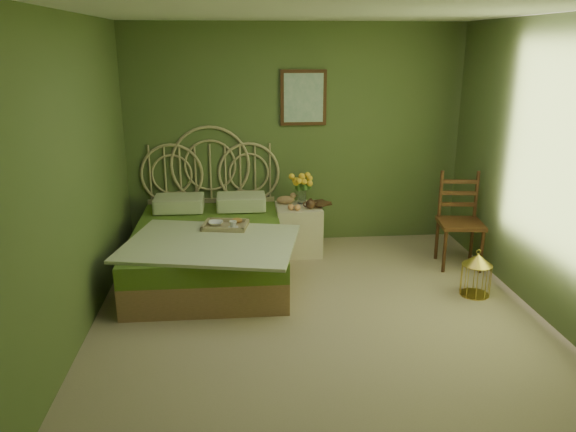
{
  "coord_description": "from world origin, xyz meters",
  "views": [
    {
      "loc": [
        -0.69,
        -4.39,
        2.35
      ],
      "look_at": [
        -0.2,
        1.0,
        0.69
      ],
      "focal_mm": 35.0,
      "sensor_mm": 36.0,
      "label": 1
    }
  ],
  "objects": [
    {
      "name": "coffee_cup",
      "position": [
        -0.76,
        1.1,
        0.58
      ],
      "size": [
        0.08,
        0.08,
        0.07
      ],
      "primitive_type": "imported",
      "rotation": [
        0.0,
        0.0,
        0.06
      ],
      "color": "white",
      "rests_on": "bed"
    },
    {
      "name": "wall_right",
      "position": [
        2.0,
        0.0,
        1.3
      ],
      "size": [
        0.0,
        4.5,
        4.5
      ],
      "primitive_type": "plane",
      "rotation": [
        1.57,
        0.0,
        -1.57
      ],
      "color": "#536334",
      "rests_on": "floor"
    },
    {
      "name": "ceiling",
      "position": [
        0.0,
        0.0,
        2.6
      ],
      "size": [
        4.5,
        4.5,
        0.0
      ],
      "primitive_type": "plane",
      "rotation": [
        3.14,
        0.0,
        0.0
      ],
      "color": "silver",
      "rests_on": "wall_back"
    },
    {
      "name": "cereal_bowl",
      "position": [
        -0.94,
        1.21,
        0.57
      ],
      "size": [
        0.16,
        0.16,
        0.04
      ],
      "primitive_type": "imported",
      "rotation": [
        0.0,
        0.0,
        -0.07
      ],
      "color": "white",
      "rests_on": "bed"
    },
    {
      "name": "book_lower",
      "position": [
        0.17,
        1.8,
        0.58
      ],
      "size": [
        0.26,
        0.29,
        0.02
      ],
      "primitive_type": "imported",
      "rotation": [
        0.0,
        0.0,
        0.38
      ],
      "color": "#381E0F",
      "rests_on": "nightstand"
    },
    {
      "name": "wall_art",
      "position": [
        0.09,
        2.22,
        1.75
      ],
      "size": [
        0.54,
        0.04,
        0.64
      ],
      "color": "#3E2711",
      "rests_on": "wall_back"
    },
    {
      "name": "wall_back",
      "position": [
        0.0,
        2.25,
        1.3
      ],
      "size": [
        4.0,
        0.0,
        4.0
      ],
      "primitive_type": "plane",
      "rotation": [
        1.57,
        0.0,
        0.0
      ],
      "color": "#536334",
      "rests_on": "floor"
    },
    {
      "name": "book_upper",
      "position": [
        0.17,
        1.8,
        0.6
      ],
      "size": [
        0.28,
        0.29,
        0.02
      ],
      "primitive_type": "imported",
      "rotation": [
        0.0,
        0.0,
        -0.65
      ],
      "color": "#472819",
      "rests_on": "nightstand"
    },
    {
      "name": "floor",
      "position": [
        0.0,
        0.0,
        0.0
      ],
      "size": [
        4.5,
        4.5,
        0.0
      ],
      "primitive_type": "plane",
      "color": "tan",
      "rests_on": "ground"
    },
    {
      "name": "birdcage",
      "position": [
        1.58,
        0.45,
        0.21
      ],
      "size": [
        0.28,
        0.28,
        0.43
      ],
      "rotation": [
        0.0,
        0.0,
        0.04
      ],
      "color": "gold",
      "rests_on": "floor"
    },
    {
      "name": "wall_left",
      "position": [
        -2.0,
        0.0,
        1.3
      ],
      "size": [
        0.0,
        4.5,
        4.5
      ],
      "primitive_type": "plane",
      "rotation": [
        1.57,
        0.0,
        1.57
      ],
      "color": "#536334",
      "rests_on": "floor"
    },
    {
      "name": "chair",
      "position": [
        1.7,
        1.29,
        0.57
      ],
      "size": [
        0.51,
        0.51,
        1.03
      ],
      "rotation": [
        0.0,
        0.0,
        -0.13
      ],
      "color": "#3E2711",
      "rests_on": "floor"
    },
    {
      "name": "nightstand",
      "position": [
        -0.0,
        1.79,
        0.36
      ],
      "size": [
        0.51,
        0.51,
        0.99
      ],
      "color": "beige",
      "rests_on": "floor"
    },
    {
      "name": "bed",
      "position": [
        -1.02,
        1.25,
        0.31
      ],
      "size": [
        1.82,
        2.3,
        1.42
      ],
      "color": "#A97954",
      "rests_on": "floor"
    }
  ]
}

